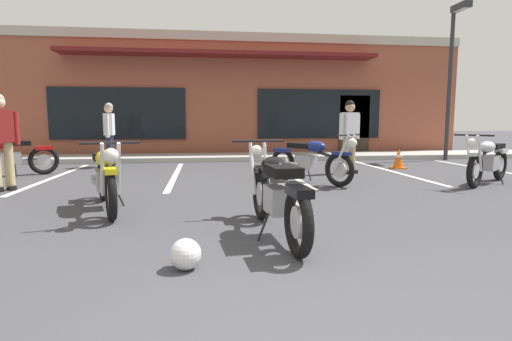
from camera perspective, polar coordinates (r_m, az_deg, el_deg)
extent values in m
plane|color=#3D3D42|center=(5.44, -0.34, -5.87)|extent=(80.00, 80.00, 0.00)
cube|color=#A8A59E|center=(12.88, -4.50, 1.89)|extent=(22.00, 1.80, 0.14)
cube|color=brown|center=(16.75, -5.26, 9.96)|extent=(17.11, 5.40, 4.17)
cube|color=#B2AD9E|center=(14.28, -4.91, 18.32)|extent=(17.11, 0.06, 0.30)
cube|color=black|center=(14.25, -18.81, 7.59)|extent=(4.38, 0.06, 1.70)
cube|color=black|center=(14.56, 8.91, 7.85)|extent=(4.38, 0.06, 1.70)
cube|color=#33281E|center=(14.97, 13.63, 6.18)|extent=(1.10, 0.06, 2.10)
cube|color=maroon|center=(13.75, -4.80, 16.01)|extent=(10.27, 0.90, 0.12)
cube|color=silver|center=(9.83, -26.34, -0.79)|extent=(0.12, 4.80, 0.01)
cube|color=silver|center=(9.32, -11.24, -0.59)|extent=(0.12, 4.80, 0.01)
cube|color=silver|center=(9.49, 4.40, -0.33)|extent=(0.12, 4.80, 0.01)
cube|color=silver|center=(10.33, 18.47, -0.08)|extent=(0.12, 4.80, 0.01)
cube|color=silver|center=(11.68, 29.88, 0.13)|extent=(0.12, 4.80, 0.01)
torus|color=black|center=(3.63, 5.94, -7.24)|extent=(0.15, 0.65, 0.64)
cylinder|color=#B7B7BC|center=(3.63, 5.94, -7.24)|extent=(0.08, 0.29, 0.29)
torus|color=black|center=(4.99, 0.75, -3.29)|extent=(0.15, 0.65, 0.64)
cylinder|color=#B7B7BC|center=(4.99, 0.75, -3.29)|extent=(0.08, 0.29, 0.29)
cylinder|color=silver|center=(5.02, -0.51, 0.46)|extent=(0.07, 0.33, 0.66)
cylinder|color=silver|center=(5.06, 1.49, 0.51)|extent=(0.07, 0.33, 0.66)
cylinder|color=black|center=(5.09, 0.30, 4.17)|extent=(0.66, 0.09, 0.03)
sphere|color=silver|center=(5.18, 0.10, 2.67)|extent=(0.18, 0.18, 0.17)
cube|color=black|center=(4.98, 0.65, 0.18)|extent=(0.17, 0.37, 0.06)
cube|color=#9E9EA3|center=(4.21, 3.22, -4.12)|extent=(0.27, 0.42, 0.28)
cylinder|color=silver|center=(3.91, 6.66, -5.61)|extent=(0.12, 0.55, 0.07)
cylinder|color=black|center=(4.36, 2.54, -0.53)|extent=(0.14, 0.94, 0.26)
ellipsoid|color=black|center=(4.37, 2.48, 0.54)|extent=(0.30, 0.50, 0.22)
cube|color=black|center=(4.03, 3.79, -0.02)|extent=(0.32, 0.54, 0.10)
cube|color=black|center=(3.55, 6.10, -2.94)|extent=(0.19, 0.37, 0.08)
cylinder|color=black|center=(4.16, 1.04, -7.92)|extent=(0.14, 0.04, 0.29)
torus|color=black|center=(10.38, -27.65, 1.27)|extent=(0.62, 0.37, 0.64)
cylinder|color=#B7B7BC|center=(10.38, -27.65, 1.27)|extent=(0.28, 0.18, 0.29)
cube|color=#9E9EA3|center=(10.33, -31.20, 1.48)|extent=(0.46, 0.39, 0.28)
cylinder|color=silver|center=(10.49, -29.21, 1.45)|extent=(0.52, 0.31, 0.07)
cube|color=black|center=(10.32, -30.54, 3.30)|extent=(0.59, 0.48, 0.10)
cube|color=#B70F14|center=(10.36, -27.63, 2.82)|extent=(0.39, 0.30, 0.08)
cylinder|color=black|center=(10.18, -30.67, -0.03)|extent=(0.08, 0.13, 0.29)
torus|color=black|center=(9.67, 31.07, 0.70)|extent=(0.58, 0.46, 0.64)
cylinder|color=#B7B7BC|center=(9.67, 31.07, 0.70)|extent=(0.27, 0.22, 0.29)
torus|color=black|center=(8.30, 28.38, -0.01)|extent=(0.58, 0.46, 0.64)
cylinder|color=#B7B7BC|center=(8.30, 28.38, -0.01)|extent=(0.27, 0.22, 0.29)
cylinder|color=silver|center=(8.15, 28.89, 2.11)|extent=(0.29, 0.23, 0.66)
cylinder|color=silver|center=(8.20, 27.69, 2.20)|extent=(0.29, 0.23, 0.66)
cylinder|color=black|center=(8.08, 28.24, 4.39)|extent=(0.41, 0.55, 0.03)
sphere|color=silver|center=(8.01, 28.00, 3.38)|extent=(0.24, 0.24, 0.17)
cube|color=silver|center=(8.23, 28.41, 2.04)|extent=(0.37, 0.32, 0.06)
cube|color=#9E9EA3|center=(9.05, 30.00, 0.92)|extent=(0.46, 0.43, 0.28)
cylinder|color=silver|center=(9.45, 29.82, 0.90)|extent=(0.49, 0.38, 0.07)
cylinder|color=black|center=(8.84, 29.72, 2.37)|extent=(0.80, 0.60, 0.26)
ellipsoid|color=silver|center=(8.82, 29.72, 2.89)|extent=(0.54, 0.49, 0.22)
cube|color=black|center=(9.16, 30.38, 2.97)|extent=(0.59, 0.53, 0.10)
cube|color=silver|center=(9.67, 31.20, 2.36)|extent=(0.39, 0.34, 0.08)
cylinder|color=black|center=(9.09, 31.12, -0.78)|extent=(0.10, 0.12, 0.29)
torus|color=black|center=(6.62, -20.76, -1.19)|extent=(0.28, 0.64, 0.64)
cylinder|color=#B7B7BC|center=(6.62, -20.76, -1.19)|extent=(0.14, 0.29, 0.29)
torus|color=black|center=(5.20, -19.71, -3.27)|extent=(0.28, 0.64, 0.64)
cylinder|color=#B7B7BC|center=(5.20, -19.71, -3.27)|extent=(0.14, 0.29, 0.29)
cylinder|color=silver|center=(5.07, -18.75, 0.15)|extent=(0.14, 0.32, 0.66)
cylinder|color=silver|center=(5.05, -20.78, 0.05)|extent=(0.14, 0.32, 0.66)
cylinder|color=black|center=(4.95, -19.84, 3.68)|extent=(0.64, 0.22, 0.03)
sphere|color=silver|center=(4.88, -19.70, 2.00)|extent=(0.21, 0.21, 0.17)
cube|color=yellow|center=(5.12, -19.81, -0.04)|extent=(0.24, 0.39, 0.06)
cube|color=#9E9EA3|center=(5.98, -20.39, -1.24)|extent=(0.35, 0.45, 0.28)
cylinder|color=silver|center=(6.35, -21.87, -1.22)|extent=(0.23, 0.55, 0.07)
cylinder|color=black|center=(5.75, -20.35, 0.87)|extent=(0.33, 0.92, 0.26)
ellipsoid|color=yellow|center=(5.73, -20.36, 1.64)|extent=(0.39, 0.53, 0.22)
cube|color=black|center=(6.09, -20.61, 1.92)|extent=(0.42, 0.58, 0.10)
cube|color=yellow|center=(6.61, -20.88, 1.24)|extent=(0.26, 0.39, 0.08)
cylinder|color=black|center=(6.10, -18.65, -3.48)|extent=(0.14, 0.06, 0.29)
torus|color=black|center=(8.52, 3.77, 0.98)|extent=(0.45, 0.58, 0.64)
cylinder|color=#B7B7BC|center=(8.52, 3.77, 0.98)|extent=(0.21, 0.27, 0.29)
torus|color=black|center=(7.60, 11.64, 0.12)|extent=(0.45, 0.58, 0.64)
cylinder|color=#B7B7BC|center=(7.60, 11.64, 0.12)|extent=(0.21, 0.27, 0.29)
cylinder|color=silver|center=(7.58, 12.71, 2.51)|extent=(0.22, 0.29, 0.66)
cylinder|color=silver|center=(7.44, 11.91, 2.44)|extent=(0.22, 0.29, 0.66)
cylinder|color=black|center=(7.45, 12.88, 4.89)|extent=(0.56, 0.41, 0.03)
sphere|color=silver|center=(7.41, 13.36, 3.78)|extent=(0.24, 0.24, 0.17)
cube|color=navy|center=(7.55, 11.94, 2.35)|extent=(0.32, 0.38, 0.06)
cube|color=#9E9EA3|center=(8.08, 7.05, 1.18)|extent=(0.43, 0.47, 0.28)
cylinder|color=silver|center=(8.23, 4.45, 1.04)|extent=(0.37, 0.49, 0.07)
cylinder|color=black|center=(7.93, 8.18, 2.80)|extent=(0.59, 0.80, 0.26)
ellipsoid|color=navy|center=(7.92, 8.30, 3.37)|extent=(0.49, 0.54, 0.22)
cube|color=black|center=(8.15, 6.34, 3.50)|extent=(0.53, 0.59, 0.10)
cube|color=navy|center=(8.51, 3.69, 2.86)|extent=(0.34, 0.39, 0.08)
cylinder|color=black|center=(8.29, 7.47, -0.48)|extent=(0.12, 0.10, 0.29)
cube|color=black|center=(9.70, 13.43, -0.13)|extent=(0.19, 0.26, 0.08)
cube|color=black|center=(9.56, 12.58, -0.21)|extent=(0.19, 0.26, 0.08)
cylinder|color=tan|center=(9.69, 13.34, 2.36)|extent=(0.20, 0.20, 0.80)
cylinder|color=tan|center=(9.55, 12.48, 2.32)|extent=(0.20, 0.20, 0.80)
cube|color=silver|center=(9.59, 13.02, 6.27)|extent=(0.44, 0.35, 0.56)
cylinder|color=silver|center=(9.76, 14.07, 6.02)|extent=(0.13, 0.13, 0.58)
cylinder|color=silver|center=(9.42, 11.91, 6.05)|extent=(0.13, 0.13, 0.58)
sphere|color=tan|center=(9.59, 13.09, 8.66)|extent=(0.29, 0.29, 0.22)
sphere|color=black|center=(9.60, 13.05, 8.96)|extent=(0.28, 0.28, 0.21)
cube|color=black|center=(8.34, -31.10, -2.08)|extent=(0.23, 0.25, 0.08)
cylinder|color=tan|center=(8.33, -31.36, 0.80)|extent=(0.21, 0.21, 0.80)
cube|color=maroon|center=(8.27, -32.32, 5.29)|extent=(0.43, 0.41, 0.56)
cylinder|color=maroon|center=(8.34, -30.63, 5.13)|extent=(0.14, 0.14, 0.58)
cube|color=black|center=(11.25, -20.00, 0.60)|extent=(0.24, 0.11, 0.08)
cube|color=black|center=(11.44, -19.81, 0.71)|extent=(0.24, 0.11, 0.08)
cylinder|color=#232842|center=(11.20, -19.89, 2.74)|extent=(0.15, 0.15, 0.80)
cylinder|color=#232842|center=(11.40, -19.70, 2.81)|extent=(0.15, 0.15, 0.80)
cube|color=silver|center=(11.28, -19.94, 6.12)|extent=(0.23, 0.38, 0.56)
cylinder|color=silver|center=(11.03, -20.18, 5.89)|extent=(0.10, 0.10, 0.58)
cylinder|color=silver|center=(11.52, -19.69, 5.94)|extent=(0.10, 0.10, 0.58)
sphere|color=tan|center=(11.28, -20.02, 8.15)|extent=(0.23, 0.23, 0.22)
sphere|color=gray|center=(11.28, -19.98, 8.40)|extent=(0.21, 0.21, 0.21)
sphere|color=silver|center=(3.43, -9.87, -11.50)|extent=(0.26, 0.26, 0.26)
cube|color=black|center=(3.53, -9.79, -11.07)|extent=(0.18, 0.03, 0.09)
cube|color=orange|center=(10.98, 19.33, 0.35)|extent=(0.34, 0.34, 0.03)
cone|color=orange|center=(10.96, 19.39, 1.72)|extent=(0.26, 0.26, 0.50)
cylinder|color=white|center=(10.95, 19.40, 1.93)|extent=(0.19, 0.19, 0.06)
cylinder|color=#2D2D33|center=(13.94, 25.53, 10.70)|extent=(0.12, 0.12, 4.55)
cube|color=#2D2D33|center=(14.00, 26.87, 19.85)|extent=(0.24, 0.70, 0.18)
cube|color=silver|center=(13.98, 26.84, 19.49)|extent=(0.18, 0.56, 0.02)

